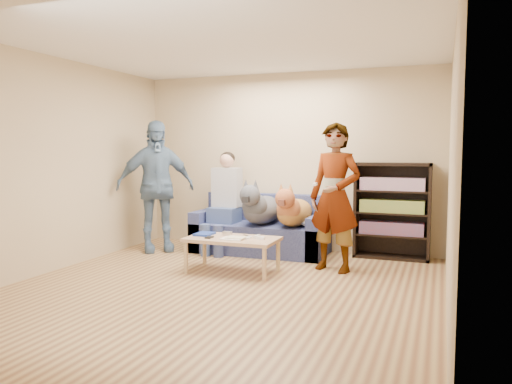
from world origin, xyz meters
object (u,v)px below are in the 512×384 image
at_px(person_standing_left, 156,186).
at_px(dog_gray, 260,208).
at_px(coffee_table, 232,241).
at_px(bookshelf, 392,209).
at_px(camera_silver, 227,233).
at_px(person_standing_right, 335,197).
at_px(sofa, 262,232).
at_px(person_seated, 224,198).
at_px(dog_tan, 293,210).
at_px(notebook_blue, 204,234).

xyz_separation_m(person_standing_left, dog_gray, (1.50, 0.31, -0.29)).
bearing_deg(coffee_table, bookshelf, 40.53).
relative_size(camera_silver, dog_gray, 0.09).
distance_m(person_standing_right, coffee_table, 1.35).
height_order(sofa, dog_gray, dog_gray).
bearing_deg(sofa, person_standing_right, -31.34).
bearing_deg(person_seated, dog_gray, -4.51).
bearing_deg(bookshelf, coffee_table, -139.47).
xyz_separation_m(person_standing_left, coffee_table, (1.54, -0.76, -0.57)).
relative_size(person_standing_left, camera_silver, 17.22).
distance_m(person_standing_right, dog_tan, 0.92).
relative_size(sofa, bookshelf, 1.46).
distance_m(person_standing_left, dog_tan, 2.03).
xyz_separation_m(dog_gray, coffee_table, (0.03, -1.07, -0.29)).
bearing_deg(camera_silver, person_standing_right, 16.93).
bearing_deg(person_seated, coffee_table, -61.36).
relative_size(camera_silver, coffee_table, 0.10).
xyz_separation_m(notebook_blue, dog_tan, (0.85, 1.00, 0.21)).
relative_size(person_standing_right, person_standing_left, 0.95).
bearing_deg(person_standing_right, coffee_table, -139.56).
bearing_deg(notebook_blue, bookshelf, 33.85).
bearing_deg(sofa, notebook_blue, -105.27).
height_order(person_standing_right, bookshelf, person_standing_right).
height_order(dog_gray, coffee_table, dog_gray).
height_order(notebook_blue, sofa, sofa).
relative_size(person_standing_left, sofa, 1.00).
bearing_deg(person_seated, dog_tan, -3.42).
xyz_separation_m(camera_silver, dog_tan, (0.57, 0.93, 0.20)).
relative_size(coffee_table, bookshelf, 0.85).
relative_size(notebook_blue, coffee_table, 0.24).
relative_size(person_standing_right, bookshelf, 1.39).
height_order(coffee_table, bookshelf, bookshelf).
relative_size(sofa, dog_gray, 1.49).
distance_m(person_standing_left, notebook_blue, 1.44).
distance_m(dog_gray, coffee_table, 1.11).
bearing_deg(camera_silver, coffee_table, -45.00).
bearing_deg(person_seated, bookshelf, 8.78).
xyz_separation_m(person_standing_right, person_seated, (-1.75, 0.61, -0.13)).
relative_size(person_standing_left, bookshelf, 1.46).
height_order(sofa, dog_tan, dog_tan).
xyz_separation_m(person_standing_left, dog_tan, (1.99, 0.29, -0.30)).
relative_size(person_standing_right, coffee_table, 1.64).
distance_m(sofa, person_seated, 0.74).
distance_m(person_standing_right, person_seated, 1.85).
relative_size(person_seated, dog_gray, 1.15).
height_order(notebook_blue, dog_gray, dog_gray).
height_order(dog_gray, dog_tan, dog_gray).
xyz_separation_m(notebook_blue, dog_gray, (0.37, 1.02, 0.23)).
xyz_separation_m(notebook_blue, sofa, (0.33, 1.19, -0.15)).
bearing_deg(dog_gray, bookshelf, 12.99).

